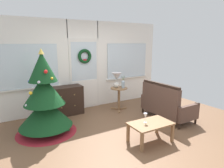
{
  "coord_description": "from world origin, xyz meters",
  "views": [
    {
      "loc": [
        -2.22,
        -3.25,
        1.95
      ],
      "look_at": [
        0.05,
        0.55,
        1.0
      ],
      "focal_mm": 31.5,
      "sensor_mm": 36.0,
      "label": 1
    }
  ],
  "objects": [
    {
      "name": "dresser_cabinet",
      "position": [
        -0.68,
        1.79,
        0.39
      ],
      "size": [
        0.9,
        0.45,
        0.78
      ],
      "color": "black",
      "rests_on": "ground"
    },
    {
      "name": "flower_vase",
      "position": [
        0.85,
        1.28,
        0.78
      ],
      "size": [
        0.11,
        0.1,
        0.35
      ],
      "color": "#99ADBC",
      "rests_on": "side_table"
    },
    {
      "name": "ground_plane",
      "position": [
        0.0,
        0.0,
        0.0
      ],
      "size": [
        6.76,
        6.76,
        0.0
      ],
      "primitive_type": "plane",
      "color": "brown"
    },
    {
      "name": "christmas_tree",
      "position": [
        -1.39,
        0.94,
        0.69
      ],
      "size": [
        1.29,
        1.29,
        1.83
      ],
      "color": "#4C331E",
      "rests_on": "ground"
    },
    {
      "name": "wine_glass",
      "position": [
        0.19,
        -0.48,
        0.54
      ],
      "size": [
        0.08,
        0.08,
        0.2
      ],
      "color": "silver",
      "rests_on": "coffee_table"
    },
    {
      "name": "table_lamp",
      "position": [
        0.69,
        1.38,
        0.95
      ],
      "size": [
        0.28,
        0.28,
        0.44
      ],
      "color": "silver",
      "rests_on": "side_table"
    },
    {
      "name": "side_table",
      "position": [
        0.75,
        1.34,
        0.47
      ],
      "size": [
        0.5,
        0.48,
        0.67
      ],
      "color": "#8E6642",
      "rests_on": "ground"
    },
    {
      "name": "settee_sofa",
      "position": [
        1.42,
        0.18,
        0.38
      ],
      "size": [
        0.73,
        1.38,
        0.96
      ],
      "color": "black",
      "rests_on": "ground"
    },
    {
      "name": "coffee_table",
      "position": [
        0.28,
        -0.55,
        0.34
      ],
      "size": [
        0.85,
        0.54,
        0.4
      ],
      "color": "#8E6642",
      "rests_on": "ground"
    },
    {
      "name": "back_wall_with_door",
      "position": [
        0.0,
        2.08,
        1.28
      ],
      "size": [
        5.2,
        0.19,
        2.55
      ],
      "color": "white",
      "rests_on": "ground"
    },
    {
      "name": "gift_box",
      "position": [
        -1.07,
        0.78,
        0.11
      ],
      "size": [
        0.21,
        0.19,
        0.21
      ],
      "primitive_type": "cube",
      "color": "#266633",
      "rests_on": "ground"
    }
  ]
}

